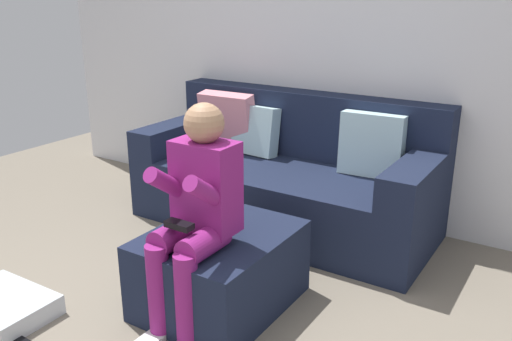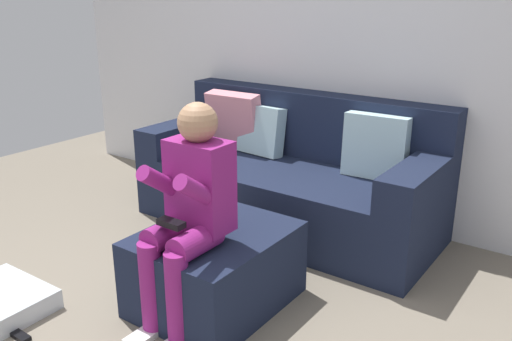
# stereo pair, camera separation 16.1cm
# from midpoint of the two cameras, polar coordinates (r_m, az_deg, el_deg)

# --- Properties ---
(wall_back) EXTENTS (5.21, 0.10, 2.66)m
(wall_back) POSITION_cam_midpoint_polar(r_m,az_deg,el_deg) (4.01, 9.79, 14.00)
(wall_back) COLOR silver
(wall_back) RESTS_ON ground_plane
(couch_sectional) EXTENTS (2.12, 0.89, 0.93)m
(couch_sectional) POSITION_cam_midpoint_polar(r_m,az_deg,el_deg) (3.88, 4.92, -0.78)
(couch_sectional) COLOR #192138
(couch_sectional) RESTS_ON ground_plane
(ottoman) EXTENTS (0.66, 0.81, 0.43)m
(ottoman) POSITION_cam_midpoint_polar(r_m,az_deg,el_deg) (2.94, -2.72, -10.32)
(ottoman) COLOR #192138
(ottoman) RESTS_ON ground_plane
(person_seated) EXTENTS (0.32, 0.55, 1.13)m
(person_seated) POSITION_cam_midpoint_polar(r_m,az_deg,el_deg) (2.63, -5.46, -4.14)
(person_seated) COLOR #8C1E72
(person_seated) RESTS_ON ground_plane
(storage_bin) EXTENTS (0.53, 0.38, 0.11)m
(storage_bin) POSITION_cam_midpoint_polar(r_m,az_deg,el_deg) (3.24, -23.88, -12.35)
(storage_bin) COLOR silver
(storage_bin) RESTS_ON ground_plane
(remote_by_storage_bin) EXTENTS (0.18, 0.05, 0.02)m
(remote_by_storage_bin) POSITION_cam_midpoint_polar(r_m,az_deg,el_deg) (3.00, -22.53, -15.72)
(remote_by_storage_bin) COLOR black
(remote_by_storage_bin) RESTS_ON ground_plane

